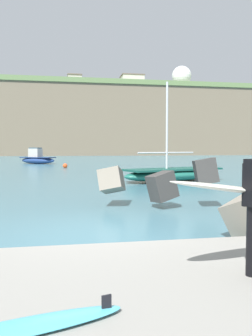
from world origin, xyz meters
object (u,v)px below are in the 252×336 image
Objects in this scene: spare_surfboard at (18,328)px; station_building_west at (132,83)px; surfer_with_board at (252,196)px; boat_near_centre at (173,174)px; mooring_buoy_middle at (65,166)px; radar_dome at (182,80)px; boat_near_left at (37,159)px; station_building_central at (74,85)px.

station_building_west is at bearing 78.21° from spare_surfboard.
surfer_with_board is 0.32× the size of boat_near_centre.
mooring_buoy_middle is 86.08m from radar_dome.
boat_near_centre is at bearing -109.43° from radar_dome.
boat_near_left is 10.19m from mooring_buoy_middle.
spare_surfboard is at bearing -109.91° from radar_dome.
boat_near_left is at bearing 93.75° from spare_surfboard.
surfer_with_board is at bearing 17.96° from spare_surfboard.
station_building_west reaches higher than surfer_with_board.
station_building_west is at bearing 79.63° from surfer_with_board.
mooring_buoy_middle is at bearing 88.87° from spare_surfboard.
radar_dome is at bearing 57.93° from boat_near_left.
radar_dome reaches higher than boat_near_left.
spare_surfboard is at bearing -91.13° from mooring_buoy_middle.
station_building_west is (14.41, 84.68, 20.79)m from boat_near_centre.
boat_near_left reaches higher than mooring_buoy_middle.
surfer_with_board reaches higher than mooring_buoy_middle.
mooring_buoy_middle is at bearing -106.15° from station_building_west.
boat_near_left is at bearing -122.07° from radar_dome.
boat_near_centre is 0.99× the size of station_building_west.
surfer_with_board is 0.25× the size of station_building_central.
station_building_west reaches higher than spare_surfboard.
radar_dome reaches higher than station_building_central.
surfer_with_board is at bearing -85.79° from mooring_buoy_middle.
spare_surfboard is 104.79m from station_building_west.
mooring_buoy_middle reaches higher than spare_surfboard.
boat_near_centre is 0.80× the size of station_building_central.
boat_near_left is at bearing 108.33° from mooring_buoy_middle.
surfer_with_board is at bearing -100.37° from station_building_west.
boat_near_centre is at bearing 75.69° from surfer_with_board.
boat_near_left is 25.66m from boat_near_centre.
surfer_with_board is 3.06m from spare_surfboard.
surfer_with_board is 1.04× the size of spare_surfboard.
surfer_with_board is 0.44× the size of boat_near_left.
spare_surfboard is (-2.75, -0.89, -1.00)m from surfer_with_board.
spare_surfboard is 0.24× the size of station_building_central.
surfer_with_board is 0.23× the size of radar_dome.
surfer_with_board is 111.31m from radar_dome.
station_building_west is 18.64m from station_building_central.
spare_surfboard is at bearing -86.25° from boat_near_left.
boat_near_centre is 88.38m from station_building_west.
station_building_central is (-2.39, 92.72, 21.18)m from boat_near_centre.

